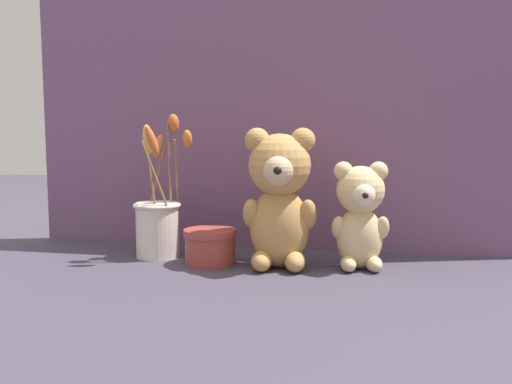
{
  "coord_description": "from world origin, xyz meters",
  "views": [
    {
      "loc": [
        0.21,
        -1.03,
        0.26
      ],
      "look_at": [
        0.0,
        0.02,
        0.14
      ],
      "focal_mm": 38.0,
      "sensor_mm": 36.0,
      "label": 1
    }
  ],
  "objects_px": {
    "flower_vase": "(158,219)",
    "teddy_bear_medium": "(360,213)",
    "teddy_bear_large": "(279,196)",
    "decorative_tin_tall": "(210,246)"
  },
  "relations": [
    {
      "from": "flower_vase",
      "to": "teddy_bear_medium",
      "type": "bearing_deg",
      "value": -2.89
    },
    {
      "from": "teddy_bear_medium",
      "to": "flower_vase",
      "type": "xyz_separation_m",
      "value": [
        -0.42,
        0.02,
        -0.03
      ]
    },
    {
      "from": "teddy_bear_medium",
      "to": "flower_vase",
      "type": "height_order",
      "value": "flower_vase"
    },
    {
      "from": "teddy_bear_large",
      "to": "decorative_tin_tall",
      "type": "xyz_separation_m",
      "value": [
        -0.14,
        0.0,
        -0.11
      ]
    },
    {
      "from": "teddy_bear_large",
      "to": "teddy_bear_medium",
      "type": "bearing_deg",
      "value": 8.01
    },
    {
      "from": "decorative_tin_tall",
      "to": "teddy_bear_medium",
      "type": "bearing_deg",
      "value": 3.85
    },
    {
      "from": "teddy_bear_medium",
      "to": "decorative_tin_tall",
      "type": "bearing_deg",
      "value": -176.15
    },
    {
      "from": "decorative_tin_tall",
      "to": "flower_vase",
      "type": "bearing_deg",
      "value": 161.92
    },
    {
      "from": "teddy_bear_large",
      "to": "decorative_tin_tall",
      "type": "bearing_deg",
      "value": 179.25
    },
    {
      "from": "flower_vase",
      "to": "decorative_tin_tall",
      "type": "bearing_deg",
      "value": -18.08
    }
  ]
}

